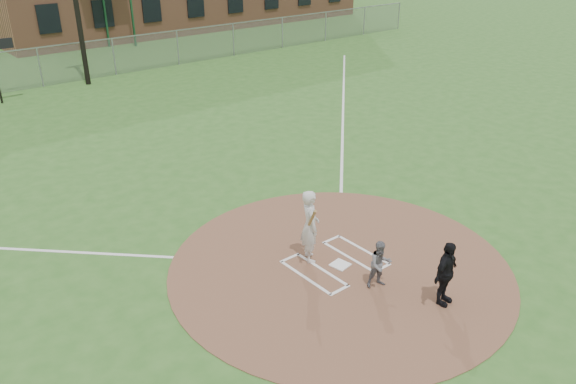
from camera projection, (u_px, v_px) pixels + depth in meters
ground at (339, 266)px, 13.87m from camera, size 140.00×140.00×0.00m
dirt_circle at (339, 266)px, 13.86m from camera, size 8.40×8.40×0.02m
home_plate at (340, 265)px, 13.87m from camera, size 0.48×0.48×0.03m
foul_line_first at (343, 111)px, 25.29m from camera, size 17.04×17.04×0.01m
catcher at (380, 264)px, 12.85m from camera, size 0.69×0.61×1.17m
umpire at (446, 274)px, 12.18m from camera, size 0.95×0.51×1.53m
batters_boxes at (335, 263)px, 13.96m from camera, size 2.08×1.88×0.01m
batter_at_plate at (310, 226)px, 13.74m from camera, size 0.83×1.09×1.89m
outfield_fence at (40, 67)px, 28.74m from camera, size 56.08×0.08×2.03m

